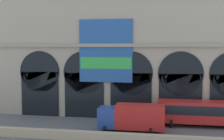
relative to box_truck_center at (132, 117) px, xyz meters
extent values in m
plane|color=slate|center=(-0.74, 0.69, -1.70)|extent=(200.00, 200.00, 0.00)
cube|color=#BCAD8C|center=(-0.74, -3.97, -1.23)|extent=(90.00, 0.70, 0.94)
cube|color=#B2A891|center=(-0.74, 8.34, 7.25)|extent=(39.73, 5.30, 17.90)
cube|color=black|center=(-13.55, 5.64, 1.41)|extent=(5.48, 0.20, 6.21)
cylinder|color=black|center=(-13.55, 5.64, 4.51)|extent=(5.77, 0.20, 5.77)
cube|color=black|center=(-7.15, 5.64, 1.41)|extent=(5.48, 0.20, 6.21)
cylinder|color=black|center=(-7.15, 5.64, 4.51)|extent=(5.77, 0.20, 5.77)
cube|color=black|center=(-0.74, 5.64, 1.41)|extent=(5.48, 0.20, 6.21)
cylinder|color=black|center=(-0.74, 5.64, 4.51)|extent=(5.77, 0.20, 5.77)
cube|color=black|center=(5.67, 5.64, 1.41)|extent=(5.48, 0.20, 6.21)
cylinder|color=black|center=(5.67, 5.64, 4.51)|extent=(5.77, 0.20, 5.77)
cube|color=#2659A5|center=(-4.13, 5.52, 7.43)|extent=(7.19, 0.12, 8.35)
cube|color=green|center=(-4.13, 5.44, 5.81)|extent=(6.90, 0.04, 1.56)
cube|color=#A49A85|center=(-0.74, 5.54, 8.19)|extent=(39.73, 0.50, 0.44)
cube|color=#28479E|center=(-2.86, 0.00, -0.13)|extent=(2.00, 2.30, 2.30)
cube|color=red|center=(0.89, 0.00, 0.07)|extent=(5.50, 2.30, 2.70)
cylinder|color=black|center=(-2.96, -1.03, -1.28)|extent=(0.28, 0.84, 0.84)
cylinder|color=black|center=(-2.96, 1.04, -1.28)|extent=(0.28, 0.84, 0.84)
cylinder|color=black|center=(2.14, -1.03, -1.28)|extent=(0.28, 0.84, 0.84)
cylinder|color=black|center=(2.14, 1.04, -1.28)|extent=(0.28, 0.84, 0.84)
cube|color=red|center=(8.32, 3.53, 0.10)|extent=(11.00, 2.50, 2.60)
cube|color=black|center=(8.32, 2.26, 0.45)|extent=(10.12, 0.04, 1.10)
cylinder|color=black|center=(4.47, 2.41, -1.20)|extent=(0.28, 1.00, 1.00)
cylinder|color=black|center=(4.47, 4.66, -1.20)|extent=(0.28, 1.00, 1.00)
camera|label=1|loc=(3.16, -32.27, 7.81)|focal=46.30mm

